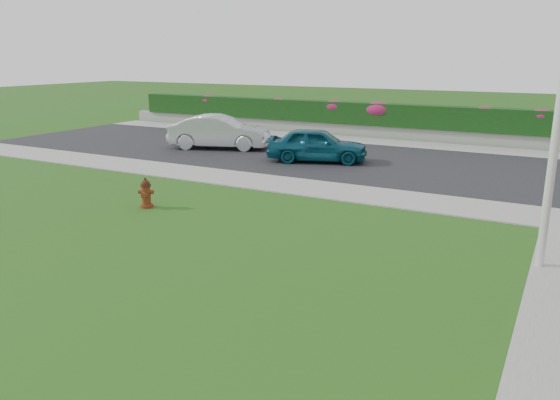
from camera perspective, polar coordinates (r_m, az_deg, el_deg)
The scene contains 15 objects.
ground at distance 9.69m, azimuth -17.11°, elevation -10.45°, with size 120.00×120.00×0.00m, color black.
street_far at distance 23.39m, azimuth -1.28°, elevation 5.03°, with size 26.00×8.00×0.04m, color black.
sidewalk_far at distance 19.90m, azimuth -10.98°, elevation 3.00°, with size 24.00×2.00×0.04m, color gray.
sidewalk_beyond at distance 26.39m, azimuth 11.82°, elevation 5.86°, with size 34.00×2.00×0.04m, color gray.
retaining_wall at distance 27.78m, azimuth 12.76°, elevation 6.83°, with size 34.00×0.40×0.60m, color gray.
hedge at distance 27.77m, azimuth 12.92°, elevation 8.59°, with size 32.00×0.90×1.10m, color black.
fire_hydrant at distance 15.28m, azimuth -13.83°, elevation 0.67°, with size 0.43×0.41×0.82m.
sedan_teal at distance 21.16m, azimuth 3.91°, elevation 5.79°, with size 1.54×3.83×1.30m, color #0B495B.
sedan_silver at distance 24.27m, azimuth -6.33°, elevation 7.09°, with size 1.54×4.41×1.45m, color #B2B5BA.
flower_clump_a at distance 32.81m, azimuth -7.50°, elevation 10.33°, with size 1.14×0.73×0.57m, color #AB1D53.
flower_clump_b at distance 30.30m, azimuth -0.16°, elevation 10.12°, with size 1.01×0.65×0.51m, color #AB1D53.
flower_clump_c at distance 28.87m, azimuth 5.71°, elevation 9.72°, with size 1.25×0.80×0.63m, color #AB1D53.
flower_clump_d at distance 28.04m, azimuth 10.25°, elevation 9.30°, with size 1.50×0.96×0.75m, color #AB1D53.
flower_clump_e at distance 26.88m, azimuth 20.58°, elevation 8.56°, with size 1.05×0.68×0.53m, color #AB1D53.
flower_clump_f at distance 26.66m, azimuth 25.62°, elevation 7.96°, with size 1.14×0.73×0.57m, color #AB1D53.
Camera 1 is at (6.44, -6.00, 4.05)m, focal length 35.00 mm.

